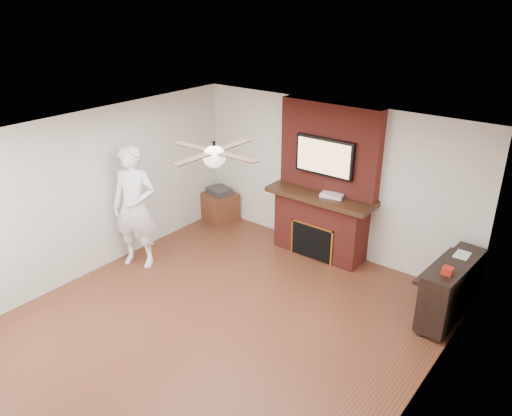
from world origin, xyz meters
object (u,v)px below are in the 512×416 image
Objects in this scene: fireplace at (323,197)px; person at (135,207)px; piano at (451,288)px; side_table at (220,205)px.

fireplace is 1.27× the size of person.
piano is at bearing -3.04° from person.
side_table is 4.52m from piano.
person reaches higher than piano.
fireplace reaches higher than side_table.
person is at bearing -134.76° from fireplace.
side_table is at bearing 178.12° from piano.
piano is (2.29, -0.55, -0.54)m from fireplace.
person is 4.70m from piano.
fireplace is 2.42m from piano.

